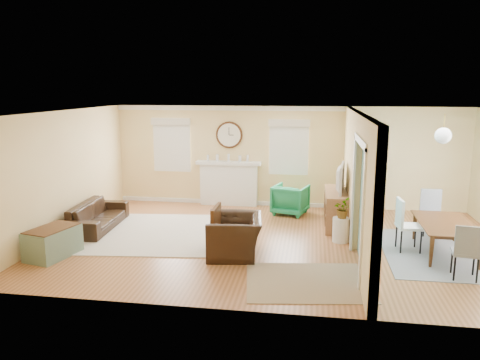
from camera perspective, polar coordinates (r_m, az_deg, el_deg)
name	(u,v)px	position (r m, az deg, el deg)	size (l,w,h in m)	color
floor	(277,242)	(9.52, 4.52, -7.60)	(9.00, 9.00, 0.00)	brown
wall_back	(287,157)	(12.13, 5.72, 2.81)	(9.00, 0.02, 2.60)	#E6C07C
wall_front	(261,222)	(6.28, 2.58, -5.15)	(9.00, 0.02, 2.60)	#E6C07C
wall_left	(64,173)	(10.51, -20.63, 0.83)	(0.02, 6.00, 2.60)	#E6C07C
ceiling	(279,112)	(9.02, 4.78, 8.23)	(9.00, 6.00, 0.02)	white
partition	(356,176)	(9.46, 13.95, 0.49)	(0.17, 6.00, 2.60)	#E6C07C
fireplace	(229,183)	(12.31, -1.37, -0.33)	(1.70, 0.30, 1.17)	white
wall_clock	(229,135)	(12.20, -1.32, 5.52)	(0.70, 0.07, 0.70)	#462610
window_left	(172,141)	(12.58, -8.32, 4.70)	(1.05, 0.13, 1.42)	white
window_right	(289,143)	(12.04, 5.98, 4.46)	(1.05, 0.13, 1.42)	white
pendant	(443,136)	(9.33, 23.52, 4.98)	(0.30, 0.30, 0.55)	gold
rug_cream	(163,233)	(10.20, -9.33, -6.37)	(3.34, 2.89, 0.02)	beige
rug_jute	(307,282)	(7.75, 8.19, -12.17)	(1.94, 1.59, 0.01)	#987F64
rug_grey	(445,253)	(9.69, 23.69, -8.18)	(2.25, 2.81, 0.01)	gray
sofa	(97,216)	(10.79, -17.00, -4.18)	(1.98, 0.78, 0.58)	black
eames_chair	(235,236)	(8.72, -0.65, -6.82)	(1.13, 0.99, 0.73)	black
green_chair	(290,199)	(11.54, 6.17, -2.38)	(0.78, 0.80, 0.73)	#0F7647
trunk	(53,242)	(9.31, -21.85, -7.05)	(0.79, 1.07, 0.55)	slate
credenza	(336,209)	(10.70, 11.68, -3.43)	(0.52, 1.53, 0.80)	#996F4C
tv	(337,178)	(10.55, 11.73, 0.27)	(1.05, 0.14, 0.60)	black
garden_stool	(341,230)	(9.68, 12.20, -5.96)	(0.34, 0.34, 0.50)	white
potted_plant	(342,208)	(9.56, 12.31, -3.39)	(0.36, 0.31, 0.40)	#337F33
dining_table	(446,238)	(9.60, 23.83, -6.51)	(1.71, 0.95, 0.60)	#462610
dining_chair_n	(432,209)	(10.59, 22.37, -3.31)	(0.43, 0.43, 0.96)	gray
dining_chair_s	(466,246)	(8.45, 25.85, -7.29)	(0.47, 0.47, 0.93)	gray
dining_chair_w	(410,221)	(9.42, 19.98, -4.68)	(0.48, 0.48, 1.01)	white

